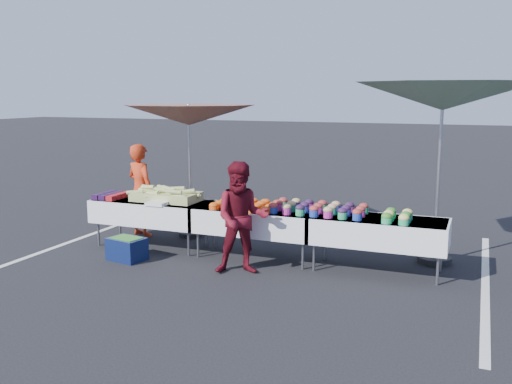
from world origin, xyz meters
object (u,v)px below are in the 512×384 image
at_px(umbrella_left, 189,116).
at_px(umbrella_right, 443,98).
at_px(table_center, 256,220).
at_px(table_left, 151,211).
at_px(storage_bin, 127,248).
at_px(table_right, 378,230).
at_px(vendor, 141,190).
at_px(customer, 242,218).

bearing_deg(umbrella_left, umbrella_right, -0.99).
bearing_deg(umbrella_left, table_center, -27.67).
relative_size(table_left, umbrella_left, 0.66).
bearing_deg(table_center, umbrella_left, 152.33).
bearing_deg(storage_bin, table_center, 36.32).
xyz_separation_m(umbrella_right, storage_bin, (-4.23, -1.54, -2.19)).
distance_m(table_left, table_right, 3.60).
bearing_deg(umbrella_right, vendor, -177.87).
distance_m(table_right, vendor, 4.19).
height_order(table_center, storage_bin, table_center).
relative_size(customer, umbrella_right, 0.49).
distance_m(customer, umbrella_left, 2.58).
height_order(vendor, customer, vendor).
distance_m(vendor, customer, 2.77).
relative_size(table_left, vendor, 1.17).
bearing_deg(table_left, table_center, 0.00).
height_order(customer, umbrella_left, umbrella_left).
height_order(table_center, vendor, vendor).
bearing_deg(storage_bin, umbrella_left, 94.02).
height_order(table_left, umbrella_right, umbrella_right).
height_order(customer, umbrella_right, umbrella_right).
distance_m(vendor, umbrella_right, 5.10).
distance_m(customer, umbrella_right, 3.25).
bearing_deg(storage_bin, table_right, 24.15).
distance_m(table_left, storage_bin, 0.91).
bearing_deg(table_right, customer, -156.30).
bearing_deg(customer, table_left, 135.61).
distance_m(table_right, storage_bin, 3.64).
xyz_separation_m(table_center, customer, (0.09, -0.75, 0.18)).
height_order(table_left, umbrella_left, umbrella_left).
relative_size(table_center, table_right, 1.00).
xyz_separation_m(table_left, umbrella_right, (4.30, 0.73, 1.79)).
bearing_deg(umbrella_left, customer, -43.78).
bearing_deg(storage_bin, vendor, 125.78).
bearing_deg(table_right, storage_bin, -167.08).
bearing_deg(table_center, table_right, 0.00).
height_order(table_left, customer, customer).
distance_m(table_left, umbrella_left, 1.70).
bearing_deg(customer, table_right, 0.94).
bearing_deg(vendor, umbrella_right, -156.94).
xyz_separation_m(customer, storage_bin, (-1.82, -0.06, -0.59)).
relative_size(table_left, storage_bin, 3.19).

